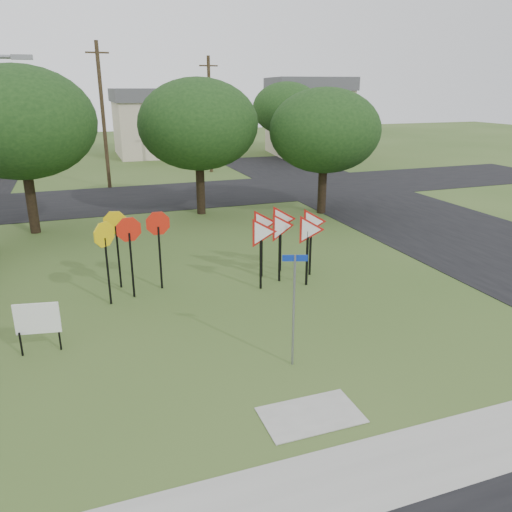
{
  "coord_description": "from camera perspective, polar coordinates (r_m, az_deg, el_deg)",
  "views": [
    {
      "loc": [
        -3.91,
        -10.03,
        6.29
      ],
      "look_at": [
        0.76,
        3.0,
        1.6
      ],
      "focal_mm": 35.0,
      "sensor_mm": 36.0,
      "label": 1
    }
  ],
  "objects": [
    {
      "name": "street_name_sign",
      "position": [
        11.52,
        4.34,
        -5.37
      ],
      "size": [
        0.55,
        0.2,
        2.76
      ],
      "color": "gray",
      "rests_on": "ground"
    },
    {
      "name": "house_right",
      "position": [
        51.05,
        5.96,
        15.66
      ],
      "size": [
        8.3,
        8.3,
        7.2
      ],
      "color": "beige",
      "rests_on": "ground"
    },
    {
      "name": "yield_sign_cluster",
      "position": [
        16.71,
        3.21,
        3.12
      ],
      "size": [
        3.15,
        1.84,
        2.46
      ],
      "color": "black",
      "rests_on": "ground"
    },
    {
      "name": "tree_near_mid",
      "position": [
        25.78,
        -6.62,
        14.71
      ],
      "size": [
        6.0,
        6.0,
        6.8
      ],
      "color": "black",
      "rests_on": "ground"
    },
    {
      "name": "house_mid",
      "position": [
        50.75,
        -11.08,
        14.84
      ],
      "size": [
        8.4,
        8.4,
        6.2
      ],
      "color": "beige",
      "rests_on": "ground"
    },
    {
      "name": "sidewalk",
      "position": [
        9.42,
        11.46,
        -23.54
      ],
      "size": [
        30.0,
        1.6,
        0.02
      ],
      "primitive_type": "cube",
      "color": "#9B9A92",
      "rests_on": "ground"
    },
    {
      "name": "stop_sign_cluster",
      "position": [
        15.92,
        -14.45,
        2.2
      ],
      "size": [
        2.41,
        1.66,
        2.61
      ],
      "color": "black",
      "rests_on": "ground"
    },
    {
      "name": "street_right",
      "position": [
        26.34,
        18.24,
        3.97
      ],
      "size": [
        8.0,
        50.0,
        0.02
      ],
      "primitive_type": "cube",
      "color": "black",
      "rests_on": "ground"
    },
    {
      "name": "far_pole_a",
      "position": [
        34.13,
        -17.08,
        15.09
      ],
      "size": [
        1.4,
        0.24,
        9.0
      ],
      "color": "#43341F",
      "rests_on": "ground"
    },
    {
      "name": "far_pole_b",
      "position": [
        39.35,
        -5.3,
        15.81
      ],
      "size": [
        1.4,
        0.24,
        8.5
      ],
      "color": "#43341F",
      "rests_on": "ground"
    },
    {
      "name": "ground",
      "position": [
        12.47,
        1.41,
        -11.58
      ],
      "size": [
        140.0,
        140.0,
        0.0
      ],
      "primitive_type": "plane",
      "color": "#37541F"
    },
    {
      "name": "info_board",
      "position": [
        13.4,
        -23.72,
        -6.72
      ],
      "size": [
        1.06,
        0.23,
        1.34
      ],
      "color": "black",
      "rests_on": "ground"
    },
    {
      "name": "tree_near_left",
      "position": [
        24.17,
        -25.38,
        13.58
      ],
      "size": [
        6.4,
        6.4,
        7.27
      ],
      "color": "black",
      "rests_on": "ground"
    },
    {
      "name": "street_far",
      "position": [
        30.93,
        -12.11,
        6.59
      ],
      "size": [
        60.0,
        8.0,
        0.02
      ],
      "primitive_type": "cube",
      "color": "black",
      "rests_on": "ground"
    },
    {
      "name": "curb_pad",
      "position": [
        10.63,
        6.29,
        -17.63
      ],
      "size": [
        2.0,
        1.2,
        0.02
      ],
      "primitive_type": "cube",
      "color": "#9B9A92",
      "rests_on": "ground"
    },
    {
      "name": "tree_near_right",
      "position": [
        26.01,
        7.85,
        13.99
      ],
      "size": [
        5.6,
        5.6,
        6.33
      ],
      "color": "black",
      "rests_on": "ground"
    },
    {
      "name": "tree_far_right",
      "position": [
        45.72,
        3.51,
        16.49
      ],
      "size": [
        6.0,
        6.0,
        6.8
      ],
      "color": "black",
      "rests_on": "ground"
    }
  ]
}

